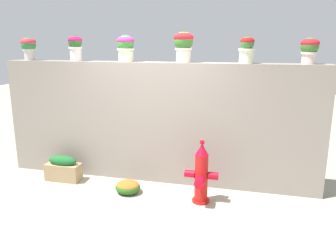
# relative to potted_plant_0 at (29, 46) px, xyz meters

# --- Properties ---
(ground_plane) EXTENTS (24.00, 24.00, 0.00)m
(ground_plane) POSITION_rel_potted_plant_0_xyz_m (2.34, -1.14, -2.29)
(ground_plane) COLOR #9E9D87
(stone_wall) EXTENTS (5.39, 0.33, 2.03)m
(stone_wall) POSITION_rel_potted_plant_0_xyz_m (2.34, -0.01, -1.27)
(stone_wall) COLOR gray
(stone_wall) RESTS_ON ground
(potted_plant_0) EXTENTS (0.27, 0.27, 0.40)m
(potted_plant_0) POSITION_rel_potted_plant_0_xyz_m (0.00, 0.00, 0.00)
(potted_plant_0) COLOR silver
(potted_plant_0) RESTS_ON stone_wall
(potted_plant_1) EXTENTS (0.24, 0.24, 0.43)m
(potted_plant_1) POSITION_rel_potted_plant_0_xyz_m (0.94, -0.03, 0.01)
(potted_plant_1) COLOR silver
(potted_plant_1) RESTS_ON stone_wall
(potted_plant_2) EXTENTS (0.29, 0.29, 0.43)m
(potted_plant_2) POSITION_rel_potted_plant_0_xyz_m (1.84, 0.00, -0.00)
(potted_plant_2) COLOR beige
(potted_plant_2) RESTS_ON stone_wall
(potted_plant_3) EXTENTS (0.32, 0.32, 0.48)m
(potted_plant_3) POSITION_rel_potted_plant_0_xyz_m (2.81, -0.00, 0.04)
(potted_plant_3) COLOR beige
(potted_plant_3) RESTS_ON stone_wall
(potted_plant_4) EXTENTS (0.26, 0.26, 0.40)m
(potted_plant_4) POSITION_rel_potted_plant_0_xyz_m (3.79, -0.04, -0.03)
(potted_plant_4) COLOR beige
(potted_plant_4) RESTS_ON stone_wall
(potted_plant_5) EXTENTS (0.26, 0.26, 0.38)m
(potted_plant_5) POSITION_rel_potted_plant_0_xyz_m (4.67, 0.01, -0.02)
(potted_plant_5) COLOR beige
(potted_plant_5) RESTS_ON stone_wall
(fire_hydrant) EXTENTS (0.50, 0.40, 0.96)m
(fire_hydrant) POSITION_rel_potted_plant_0_xyz_m (3.22, -0.69, -1.85)
(fire_hydrant) COLOR red
(fire_hydrant) RESTS_ON ground
(flower_bush_left) EXTENTS (0.40, 0.36, 0.20)m
(flower_bush_left) POSITION_rel_potted_plant_0_xyz_m (2.06, -0.66, -2.18)
(flower_bush_left) COLOR #2D5B1D
(flower_bush_left) RESTS_ON ground
(planter_box) EXTENTS (0.60, 0.25, 0.45)m
(planter_box) POSITION_rel_potted_plant_0_xyz_m (0.80, -0.46, -2.07)
(planter_box) COLOR #A0835C
(planter_box) RESTS_ON ground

